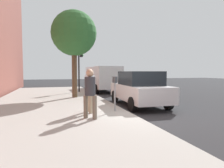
{
  "coord_description": "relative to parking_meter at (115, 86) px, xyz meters",
  "views": [
    {
      "loc": [
        -7.03,
        2.9,
        1.75
      ],
      "look_at": [
        1.19,
        0.38,
        1.21
      ],
      "focal_mm": 31.25,
      "sensor_mm": 36.0,
      "label": 1
    }
  ],
  "objects": [
    {
      "name": "pedestrian_bystander",
      "position": [
        -0.96,
        1.19,
        -0.04
      ],
      "size": [
        0.4,
        0.41,
        1.67
      ],
      "rotation": [
        0.0,
        0.0,
        -0.76
      ],
      "color": "#726656",
      "rests_on": "sidewalk_slab"
    },
    {
      "name": "sidewalk_slab",
      "position": [
        -0.43,
        2.51,
        -1.09
      ],
      "size": [
        28.0,
        6.0,
        0.15
      ],
      "primitive_type": "cube",
      "color": "#A8A59E",
      "rests_on": "ground_plane"
    },
    {
      "name": "traffic_signal",
      "position": [
        8.16,
        0.28,
        1.41
      ],
      "size": [
        0.24,
        0.44,
        3.6
      ],
      "color": "black",
      "rests_on": "sidewalk_slab"
    },
    {
      "name": "parked_van_far",
      "position": [
        9.37,
        -1.84,
        0.09
      ],
      "size": [
        5.26,
        2.25,
        2.18
      ],
      "color": "silver",
      "rests_on": "ground_plane"
    },
    {
      "name": "parked_sedan_near",
      "position": [
        1.67,
        -1.84,
        -0.27
      ],
      "size": [
        4.47,
        2.1,
        1.77
      ],
      "color": "silver",
      "rests_on": "ground_plane"
    },
    {
      "name": "pedestrian_at_meter",
      "position": [
        0.07,
        1.01,
        -0.02
      ],
      "size": [
        0.52,
        0.37,
        1.71
      ],
      "rotation": [
        0.0,
        0.0,
        -1.54
      ],
      "color": "tan",
      "rests_on": "sidewalk_slab"
    },
    {
      "name": "street_tree",
      "position": [
        4.88,
        1.08,
        2.93
      ],
      "size": [
        2.79,
        2.79,
        5.37
      ],
      "color": "brown",
      "rests_on": "sidewalk_slab"
    },
    {
      "name": "ground_plane",
      "position": [
        -0.43,
        -0.49,
        -1.17
      ],
      "size": [
        80.0,
        80.0,
        0.0
      ],
      "primitive_type": "plane",
      "color": "#2B2B2D",
      "rests_on": "ground"
    },
    {
      "name": "parking_meter",
      "position": [
        0.0,
        0.0,
        0.0
      ],
      "size": [
        0.36,
        0.12,
        1.41
      ],
      "color": "gray",
      "rests_on": "sidewalk_slab"
    }
  ]
}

